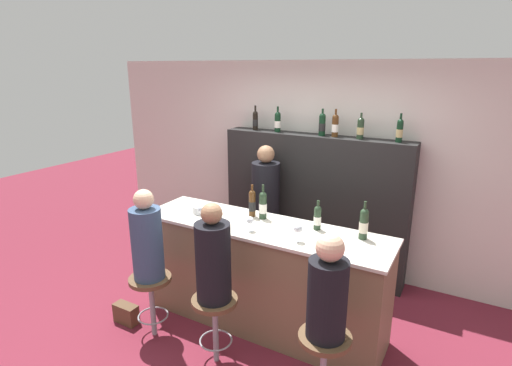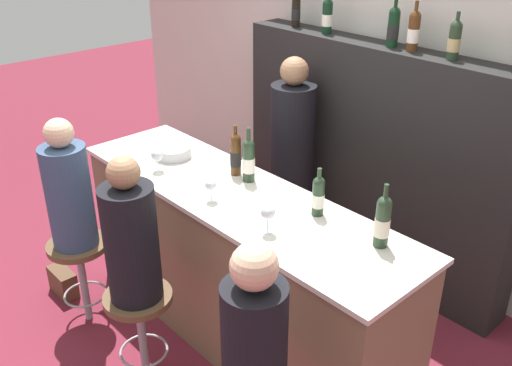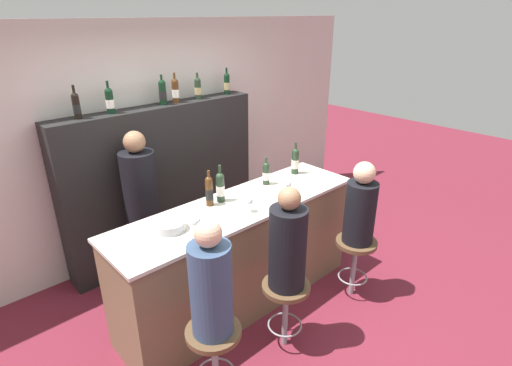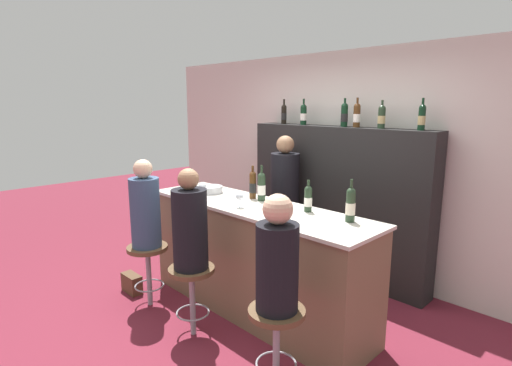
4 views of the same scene
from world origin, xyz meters
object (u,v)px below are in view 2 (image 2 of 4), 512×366
wine_glass_1 (211,186)px  bar_stool_middle (140,313)px  guest_seated_right (254,334)px  wine_bottle_counter_3 (383,221)px  wine_bottle_backbar_3 (414,30)px  wine_glass_2 (268,213)px  wine_bottle_counter_2 (318,195)px  wine_bottle_backbar_4 (455,40)px  handbag (63,282)px  metal_bowl (173,152)px  bartender (291,169)px  wine_bottle_backbar_2 (393,27)px  wine_bottle_backbar_1 (327,16)px  wine_bottle_counter_0 (236,154)px  wine_bottle_backbar_0 (296,10)px  guest_seated_left (68,191)px  guest_seated_middle (131,238)px  wine_glass_0 (157,155)px  bar_stool_left (80,259)px  wine_bottle_counter_1 (249,160)px

wine_glass_1 → bar_stool_middle: wine_glass_1 is taller
guest_seated_right → wine_bottle_counter_3: bearing=88.8°
bar_stool_middle → wine_glass_1: bearing=83.6°
wine_bottle_backbar_3 → wine_glass_2: 1.65m
wine_bottle_counter_2 → wine_glass_1: (-0.52, -0.33, -0.02)m
wine_bottle_backbar_4 → handbag: size_ratio=1.11×
metal_bowl → bartender: 1.02m
wine_bottle_counter_2 → wine_bottle_backbar_2: (-0.41, 1.15, 0.69)m
wine_bottle_backbar_1 → guest_seated_right: wine_bottle_backbar_1 is taller
wine_bottle_counter_2 → metal_bowl: wine_bottle_counter_2 is taller
wine_bottle_counter_0 → guest_seated_right: bearing=-37.5°
wine_bottle_backbar_0 → guest_seated_left: bearing=-90.4°
guest_seated_middle → wine_glass_2: bearing=43.9°
bar_stool_middle → guest_seated_right: (0.99, 0.00, 0.49)m
wine_bottle_backbar_3 → wine_glass_1: 1.66m
wine_glass_0 → bar_stool_middle: 0.98m
wine_bottle_backbar_0 → wine_glass_1: bearing=-62.2°
wine_bottle_counter_3 → bar_stool_left: wine_bottle_counter_3 is taller
wine_bottle_backbar_1 → wine_bottle_backbar_3: 0.73m
wine_bottle_counter_3 → guest_seated_left: bearing=-154.2°
wine_bottle_counter_3 → wine_bottle_backbar_0: (-1.73, 1.15, 0.66)m
wine_bottle_backbar_3 → guest_seated_left: bearing=-118.1°
wine_glass_0 → wine_glass_2: wine_glass_2 is taller
wine_bottle_backbar_4 → guest_seated_middle: 2.26m
wine_bottle_counter_1 → wine_glass_0: bearing=-146.4°
wine_bottle_counter_3 → wine_bottle_counter_1: bearing=180.0°
wine_bottle_counter_0 → wine_bottle_backbar_2: size_ratio=1.06×
wine_glass_1 → wine_bottle_backbar_1: bearing=107.5°
wine_bottle_backbar_4 → bar_stool_left: 2.77m
guest_seated_right → bar_stool_middle: bearing=-180.0°
wine_bottle_backbar_2 → metal_bowl: wine_bottle_backbar_2 is taller
wine_bottle_counter_1 → bartender: 0.99m
wine_bottle_counter_1 → wine_glass_0: wine_bottle_counter_1 is taller
wine_glass_0 → handbag: wine_glass_0 is taller
wine_glass_1 → wine_bottle_backbar_0: bearing=117.8°
wine_bottle_backbar_0 → bar_stool_middle: bearing=-70.0°
wine_bottle_backbar_4 → wine_glass_0: bearing=-126.8°
wine_bottle_counter_0 → wine_glass_1: bearing=-63.0°
wine_glass_1 → guest_seated_left: guest_seated_left is taller
guest_seated_middle → wine_bottle_backbar_1: bearing=101.6°
wine_bottle_counter_1 → guest_seated_middle: size_ratio=0.41×
wine_bottle_counter_2 → guest_seated_right: (0.41, -0.84, -0.21)m
handbag → wine_glass_2: bearing=17.2°
wine_bottle_counter_1 → wine_glass_2: bearing=-32.6°
wine_bottle_counter_0 → handbag: wine_bottle_counter_0 is taller
wine_bottle_counter_1 → wine_bottle_backbar_1: wine_bottle_backbar_1 is taller
wine_bottle_backbar_2 → wine_bottle_backbar_3: size_ratio=0.99×
wine_bottle_backbar_0 → wine_bottle_backbar_2: 0.89m
wine_glass_2 → metal_bowl: size_ratio=0.65×
metal_bowl → wine_bottle_counter_0: bearing=15.8°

